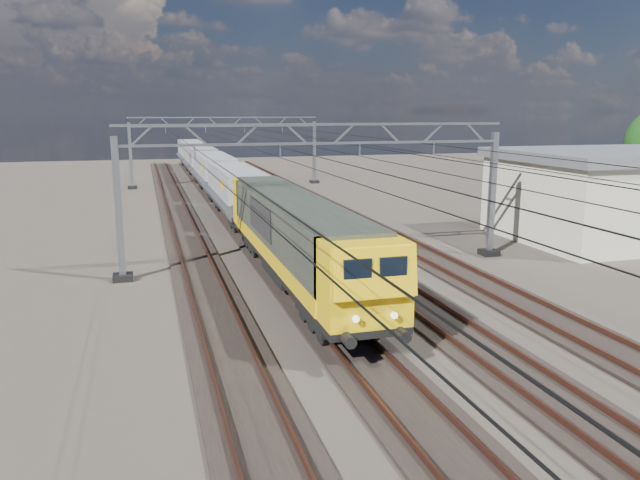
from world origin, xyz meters
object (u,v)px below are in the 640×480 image
object	(u,v)px
locomotive	(294,234)
hopper_wagon_fourth	(191,152)
catenary_gantry_far	(226,148)
hopper_wagon_mid	(214,171)
hopper_wagon_lead	(237,189)
catenary_gantry_mid	(321,190)
hopper_wagon_third	(200,160)

from	to	relation	value
locomotive	hopper_wagon_fourth	bearing A→B (deg)	90.00
catenary_gantry_far	hopper_wagon_fourth	distance (m)	21.73
locomotive	hopper_wagon_mid	xyz separation A→B (m)	(-0.00, 31.90, -0.09)
hopper_wagon_lead	hopper_wagon_fourth	bearing A→B (deg)	90.00
catenary_gantry_far	hopper_wagon_fourth	bearing A→B (deg)	95.30
catenary_gantry_mid	hopper_wagon_fourth	distance (m)	57.63
catenary_gantry_far	catenary_gantry_mid	bearing A→B (deg)	-90.00
hopper_wagon_lead	hopper_wagon_third	size ratio (longest dim) A/B	1.00
catenary_gantry_far	hopper_wagon_mid	world-z (taller)	catenary_gantry_far
catenary_gantry_mid	hopper_wagon_mid	xyz separation A→B (m)	(-2.00, 29.17, -1.67)
hopper_wagon_lead	locomotive	bearing A→B (deg)	-90.00
catenary_gantry_far	locomotive	bearing A→B (deg)	-92.96
catenary_gantry_far	hopper_wagon_third	bearing A→B (deg)	105.19
hopper_wagon_lead	hopper_wagon_third	bearing A→B (deg)	90.00
hopper_wagon_mid	hopper_wagon_third	bearing A→B (deg)	90.00
hopper_wagon_mid	hopper_wagon_third	size ratio (longest dim) A/B	1.00
catenary_gantry_far	hopper_wagon_third	world-z (taller)	catenary_gantry_far
locomotive	hopper_wagon_fourth	distance (m)	60.30
catenary_gantry_far	hopper_wagon_fourth	xyz separation A→B (m)	(-2.00, 21.57, -1.67)
hopper_wagon_mid	catenary_gantry_far	bearing A→B (deg)	73.68
hopper_wagon_fourth	catenary_gantry_far	bearing A→B (deg)	-84.70
locomotive	hopper_wagon_mid	size ratio (longest dim) A/B	1.62
catenary_gantry_mid	hopper_wagon_lead	bearing A→B (deg)	97.61
hopper_wagon_lead	hopper_wagon_third	world-z (taller)	same
hopper_wagon_mid	hopper_wagon_fourth	xyz separation A→B (m)	(0.00, 28.40, 0.00)
hopper_wagon_mid	hopper_wagon_third	distance (m)	14.20
catenary_gantry_mid	catenary_gantry_far	size ratio (longest dim) A/B	1.00
catenary_gantry_far	hopper_wagon_mid	distance (m)	7.31
catenary_gantry_mid	locomotive	world-z (taller)	catenary_gantry_mid
catenary_gantry_mid	catenary_gantry_far	distance (m)	36.00
hopper_wagon_third	hopper_wagon_fourth	bearing A→B (deg)	90.00
catenary_gantry_mid	locomotive	size ratio (longest dim) A/B	0.94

